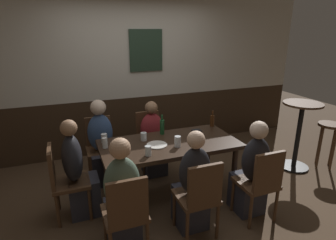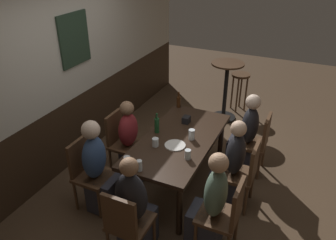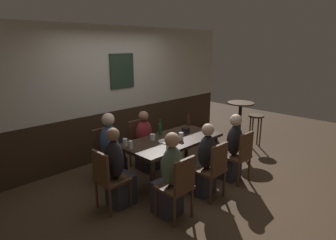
# 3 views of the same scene
# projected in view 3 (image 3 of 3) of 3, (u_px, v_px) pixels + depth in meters

# --- Properties ---
(ground_plane) EXTENTS (12.00, 12.00, 0.00)m
(ground_plane) POSITION_uv_depth(u_px,v_px,m) (172.00, 180.00, 4.88)
(ground_plane) COLOR #4C3826
(wall_back) EXTENTS (6.40, 0.13, 2.60)m
(wall_back) POSITION_uv_depth(u_px,v_px,m) (113.00, 93.00, 5.67)
(wall_back) COLOR #332316
(wall_back) RESTS_ON ground_plane
(dining_table) EXTENTS (1.70, 0.84, 0.74)m
(dining_table) POSITION_uv_depth(u_px,v_px,m) (172.00, 144.00, 4.71)
(dining_table) COLOR black
(dining_table) RESTS_ON ground_plane
(chair_left_near) EXTENTS (0.40, 0.40, 0.88)m
(chair_left_near) POSITION_uv_depth(u_px,v_px,m) (178.00, 185.00, 3.67)
(chair_left_near) COLOR #513521
(chair_left_near) RESTS_ON ground_plane
(chair_head_west) EXTENTS (0.40, 0.40, 0.88)m
(chair_head_west) POSITION_uv_depth(u_px,v_px,m) (108.00, 177.00, 3.89)
(chair_head_west) COLOR #513521
(chair_head_west) RESTS_ON ground_plane
(chair_mid_far) EXTENTS (0.40, 0.40, 0.88)m
(chair_mid_far) POSITION_uv_depth(u_px,v_px,m) (140.00, 141.00, 5.32)
(chair_mid_far) COLOR #513521
(chair_mid_far) RESTS_ON ground_plane
(chair_right_near) EXTENTS (0.40, 0.40, 0.88)m
(chair_right_near) POSITION_uv_depth(u_px,v_px,m) (240.00, 154.00, 4.70)
(chair_right_near) COLOR #513521
(chair_right_near) RESTS_ON ground_plane
(chair_left_far) EXTENTS (0.40, 0.40, 0.88)m
(chair_left_far) POSITION_uv_depth(u_px,v_px,m) (106.00, 151.00, 4.81)
(chair_left_far) COLOR #513521
(chair_left_far) RESTS_ON ground_plane
(chair_mid_near) EXTENTS (0.40, 0.40, 0.88)m
(chair_mid_near) POSITION_uv_depth(u_px,v_px,m) (213.00, 167.00, 4.19)
(chair_mid_near) COLOR #513521
(chair_mid_near) RESTS_ON ground_plane
(person_left_near) EXTENTS (0.34, 0.37, 1.17)m
(person_left_near) POSITION_uv_depth(u_px,v_px,m) (170.00, 180.00, 3.78)
(person_left_near) COLOR #2D2D38
(person_left_near) RESTS_ON ground_plane
(person_head_west) EXTENTS (0.37, 0.34, 1.17)m
(person_head_west) POSITION_uv_depth(u_px,v_px,m) (118.00, 174.00, 4.00)
(person_head_west) COLOR #2D2D38
(person_head_west) RESTS_ON ground_plane
(person_mid_far) EXTENTS (0.34, 0.37, 1.09)m
(person_mid_far) POSITION_uv_depth(u_px,v_px,m) (146.00, 145.00, 5.22)
(person_mid_far) COLOR #2D2D38
(person_mid_far) RESTS_ON ground_plane
(person_right_near) EXTENTS (0.34, 0.37, 1.15)m
(person_right_near) POSITION_uv_depth(u_px,v_px,m) (231.00, 152.00, 4.81)
(person_right_near) COLOR #2D2D38
(person_right_near) RESTS_ON ground_plane
(person_left_far) EXTENTS (0.34, 0.37, 1.18)m
(person_left_far) POSITION_uv_depth(u_px,v_px,m) (111.00, 153.00, 4.70)
(person_left_far) COLOR #2D2D38
(person_left_far) RESTS_ON ground_plane
(person_mid_near) EXTENTS (0.34, 0.37, 1.14)m
(person_mid_near) POSITION_uv_depth(u_px,v_px,m) (204.00, 165.00, 4.30)
(person_mid_near) COLOR #2D2D38
(person_mid_near) RESTS_ON ground_plane
(beer_glass_half) EXTENTS (0.06, 0.06, 0.12)m
(beer_glass_half) POSITION_uv_depth(u_px,v_px,m) (131.00, 145.00, 4.23)
(beer_glass_half) COLOR silver
(beer_glass_half) RESTS_ON dining_table
(tumbler_short) EXTENTS (0.07, 0.07, 0.12)m
(tumbler_short) POSITION_uv_depth(u_px,v_px,m) (125.00, 143.00, 4.35)
(tumbler_short) COLOR silver
(tumbler_short) RESTS_ON dining_table
(highball_clear) EXTENTS (0.08, 0.08, 0.13)m
(highball_clear) POSITION_uv_depth(u_px,v_px,m) (181.00, 137.00, 4.60)
(highball_clear) COLOR silver
(highball_clear) RESTS_ON dining_table
(pint_glass_amber) EXTENTS (0.07, 0.07, 0.11)m
(pint_glass_amber) POSITION_uv_depth(u_px,v_px,m) (168.00, 145.00, 4.26)
(pint_glass_amber) COLOR silver
(pint_glass_amber) RESTS_ON dining_table
(pint_glass_stout) EXTENTS (0.08, 0.08, 0.10)m
(pint_glass_stout) POSITION_uv_depth(u_px,v_px,m) (152.00, 138.00, 4.61)
(pint_glass_stout) COLOR silver
(pint_glass_stout) RESTS_ON dining_table
(beer_bottle_green) EXTENTS (0.06, 0.06, 0.27)m
(beer_bottle_green) POSITION_uv_depth(u_px,v_px,m) (160.00, 129.00, 4.88)
(beer_bottle_green) COLOR #194723
(beer_bottle_green) RESTS_ON dining_table
(beer_bottle_brown) EXTENTS (0.06, 0.06, 0.23)m
(beer_bottle_brown) POSITION_uv_depth(u_px,v_px,m) (188.00, 121.00, 5.44)
(beer_bottle_brown) COLOR #42230F
(beer_bottle_brown) RESTS_ON dining_table
(plate_white_large) EXTENTS (0.25, 0.25, 0.01)m
(plate_white_large) POSITION_uv_depth(u_px,v_px,m) (166.00, 141.00, 4.55)
(plate_white_large) COLOR white
(plate_white_large) RESTS_ON dining_table
(condiment_caddy) EXTENTS (0.11, 0.09, 0.09)m
(condiment_caddy) POSITION_uv_depth(u_px,v_px,m) (186.00, 130.00, 5.00)
(condiment_caddy) COLOR black
(condiment_caddy) RESTS_ON dining_table
(side_bar_table) EXTENTS (0.56, 0.56, 1.05)m
(side_bar_table) POSITION_uv_depth(u_px,v_px,m) (239.00, 122.00, 6.16)
(side_bar_table) COLOR black
(side_bar_table) RESTS_ON ground_plane
(bar_stool) EXTENTS (0.34, 0.34, 0.72)m
(bar_stool) POSITION_uv_depth(u_px,v_px,m) (256.00, 122.00, 6.38)
(bar_stool) COLOR #513521
(bar_stool) RESTS_ON ground_plane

